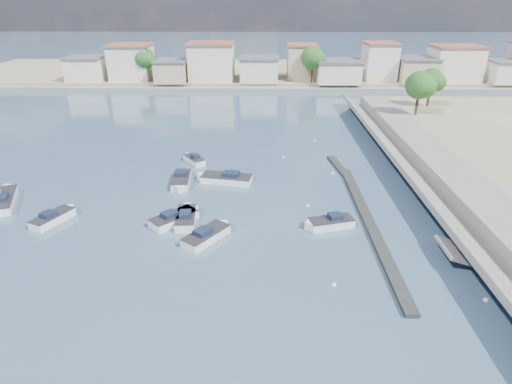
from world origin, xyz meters
TOP-DOWN VIEW (x-y plane):
  - ground at (0.00, 40.00)m, footprint 400.00×400.00m
  - seawall_walkway at (18.50, 13.00)m, footprint 5.00×90.00m
  - breakwater at (6.90, 12.69)m, footprint 2.00×31.02m
  - far_shore_land at (0.00, 92.00)m, footprint 160.00×40.00m
  - far_shore_quay at (0.00, 71.00)m, footprint 160.00×2.50m
  - far_town at (10.71, 76.92)m, footprint 113.01×12.80m
  - shore_trees at (8.34, 68.11)m, footprint 74.56×38.32m
  - motorboat_a at (-10.25, 10.30)m, footprint 2.12×4.96m
  - motorboat_b at (-11.17, 10.10)m, footprint 4.50×4.56m
  - motorboat_c at (-7.44, 19.71)m, footprint 6.47×3.22m
  - motorboat_d at (3.10, 9.29)m, footprint 4.71×2.74m
  - motorboat_e at (-22.71, 10.00)m, footprint 3.24×4.57m
  - motorboat_f at (-11.87, 25.81)m, footprint 3.28×3.76m
  - motorboat_g at (-12.26, 18.98)m, footprint 2.22×5.50m
  - motorboat_h at (-7.76, 7.01)m, footprint 4.16×4.78m
  - sailboat at (-29.76, 13.81)m, footprint 4.26×6.80m
  - mooring_buoys at (4.42, 16.36)m, footprint 13.43×36.45m

SIDE VIEW (x-z plane):
  - ground at x=0.00m, z-range 0.00..0.00m
  - mooring_buoys at x=4.42m, z-range -0.13..0.23m
  - breakwater at x=6.90m, z-range 0.00..0.35m
  - motorboat_d at x=3.10m, z-range -0.36..1.12m
  - motorboat_b at x=-11.17m, z-range -0.36..1.12m
  - motorboat_f at x=-11.87m, z-range -0.36..1.12m
  - motorboat_e at x=-22.71m, z-range -0.36..1.12m
  - motorboat_h at x=-7.76m, z-range -0.36..1.12m
  - motorboat_a at x=-10.25m, z-range -0.36..1.12m
  - motorboat_c at x=-7.44m, z-range -0.36..1.12m
  - motorboat_g at x=-12.26m, z-range -0.36..1.12m
  - far_shore_quay at x=0.00m, z-range 0.00..0.80m
  - sailboat at x=-29.76m, z-range -4.09..4.91m
  - far_shore_land at x=0.00m, z-range 0.00..1.40m
  - seawall_walkway at x=18.50m, z-range 0.00..1.80m
  - far_town at x=10.71m, z-range 0.76..9.11m
  - shore_trees at x=8.34m, z-range 2.26..10.18m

